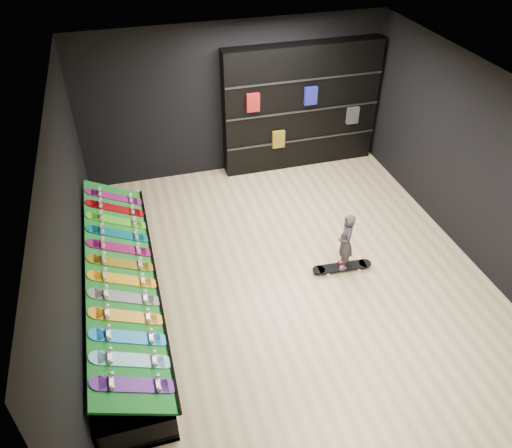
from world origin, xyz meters
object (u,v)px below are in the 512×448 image
object	(u,v)px
floor_skateboard	(342,268)
child	(344,252)
display_rack	(123,297)
back_shelving	(301,107)

from	to	relation	value
floor_skateboard	child	distance (m)	0.35
display_rack	floor_skateboard	distance (m)	3.40
back_shelving	child	xyz separation A→B (m)	(-0.47, -3.42, -0.88)
display_rack	back_shelving	xyz separation A→B (m)	(3.87, 3.32, 1.01)
floor_skateboard	child	xyz separation A→B (m)	(0.00, 0.00, 0.35)
back_shelving	child	bearing A→B (deg)	-97.88
back_shelving	floor_skateboard	distance (m)	3.66
display_rack	floor_skateboard	bearing A→B (deg)	-1.64
display_rack	floor_skateboard	world-z (taller)	display_rack
floor_skateboard	child	size ratio (longest dim) A/B	1.65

